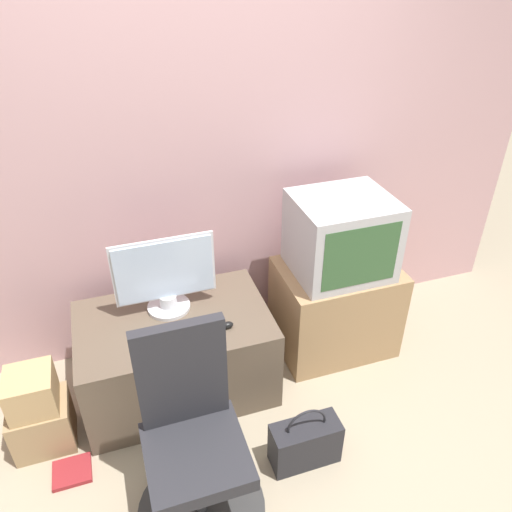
{
  "coord_description": "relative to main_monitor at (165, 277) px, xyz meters",
  "views": [
    {
      "loc": [
        -0.43,
        -1.23,
        2.23
      ],
      "look_at": [
        0.29,
        0.93,
        0.76
      ],
      "focal_mm": 35.0,
      "sensor_mm": 36.0,
      "label": 1
    }
  ],
  "objects": [
    {
      "name": "side_stand",
      "position": [
        1.0,
        -0.04,
        -0.43
      ],
      "size": [
        0.7,
        0.51,
        0.58
      ],
      "color": "#A37F56",
      "rests_on": "ground_plane"
    },
    {
      "name": "ground_plane",
      "position": [
        0.21,
        -0.96,
        -0.72
      ],
      "size": [
        12.0,
        12.0,
        0.0
      ],
      "primitive_type": "plane",
      "color": "tan"
    },
    {
      "name": "mouse",
      "position": [
        0.26,
        -0.26,
        -0.19
      ],
      "size": [
        0.07,
        0.04,
        0.04
      ],
      "color": "black",
      "rests_on": "desk"
    },
    {
      "name": "keyboard",
      "position": [
        0.02,
        -0.24,
        -0.2
      ],
      "size": [
        0.36,
        0.1,
        0.01
      ],
      "color": "white",
      "rests_on": "desk"
    },
    {
      "name": "main_monitor",
      "position": [
        0.0,
        0.0,
        0.0
      ],
      "size": [
        0.54,
        0.23,
        0.44
      ],
      "color": "silver",
      "rests_on": "desk"
    },
    {
      "name": "cardboard_box_lower",
      "position": [
        -0.73,
        -0.25,
        -0.58
      ],
      "size": [
        0.29,
        0.25,
        0.27
      ],
      "color": "#A3845B",
      "rests_on": "ground_plane"
    },
    {
      "name": "wall_back",
      "position": [
        0.21,
        0.37,
        0.58
      ],
      "size": [
        4.4,
        0.05,
        2.6
      ],
      "color": "#CC9EA3",
      "rests_on": "ground_plane"
    },
    {
      "name": "crt_tv",
      "position": [
        0.99,
        -0.05,
        0.09
      ],
      "size": [
        0.53,
        0.47,
        0.46
      ],
      "color": "#B7B7BC",
      "rests_on": "side_stand"
    },
    {
      "name": "book",
      "position": [
        -0.61,
        -0.49,
        -0.71
      ],
      "size": [
        0.18,
        0.16,
        0.02
      ],
      "color": "maroon",
      "rests_on": "ground_plane"
    },
    {
      "name": "desk",
      "position": [
        0.0,
        -0.1,
        -0.46
      ],
      "size": [
        1.03,
        0.65,
        0.51
      ],
      "color": "brown",
      "rests_on": "ground_plane"
    },
    {
      "name": "handbag",
      "position": [
        0.5,
        -0.78,
        -0.59
      ],
      "size": [
        0.34,
        0.15,
        0.36
      ],
      "color": "#232328",
      "rests_on": "ground_plane"
    },
    {
      "name": "cardboard_box_upper",
      "position": [
        -0.73,
        -0.25,
        -0.35
      ],
      "size": [
        0.22,
        0.23,
        0.2
      ],
      "color": "tan",
      "rests_on": "cardboard_box_lower"
    },
    {
      "name": "office_chair",
      "position": [
        -0.05,
        -0.83,
        -0.34
      ],
      "size": [
        0.58,
        0.58,
        0.97
      ],
      "color": "#333333",
      "rests_on": "ground_plane"
    }
  ]
}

